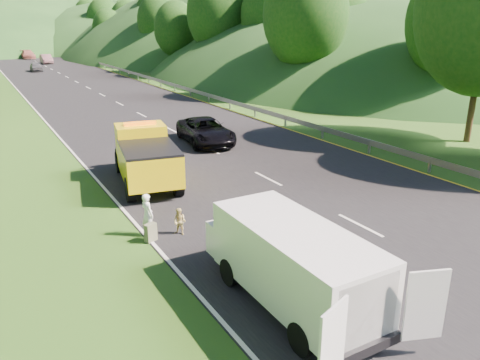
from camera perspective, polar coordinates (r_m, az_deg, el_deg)
ground at (r=16.96m, az=2.33°, el=-5.25°), size 320.00×320.00×0.00m
road_surface at (r=54.70m, az=-18.02°, el=10.64°), size 14.00×200.00×0.02m
guardrail at (r=68.51m, az=-14.30°, el=12.43°), size 0.06×140.00×1.52m
tree_line_right at (r=79.80m, az=-6.85°, el=13.68°), size 14.00×140.00×14.00m
hills_backdrop at (r=148.68m, az=-24.96°, el=14.44°), size 201.00×288.60×44.00m
tow_truck at (r=21.12m, az=-11.47°, el=2.90°), size 3.21×6.28×2.57m
white_van at (r=11.90m, az=6.23°, el=-9.74°), size 3.38×6.17×2.19m
woman at (r=16.31m, az=-11.04°, el=-6.62°), size 0.51×0.62×1.48m
child at (r=16.17m, az=-7.29°, el=-6.64°), size 0.57×0.58×0.94m
worker at (r=12.10m, az=16.54°, el=-16.88°), size 1.20×1.04×1.61m
suitcase at (r=15.74m, az=-10.84°, el=-6.32°), size 0.44×0.34×0.63m
spare_tire at (r=11.63m, az=12.79°, el=-18.14°), size 0.69×0.69×0.20m
passing_suv at (r=28.08m, az=-4.18°, el=4.50°), size 3.10×5.53×1.46m
dist_car_a at (r=75.80m, az=-23.54°, el=12.04°), size 1.52×3.78×1.29m
dist_car_b at (r=89.44m, az=-22.48°, el=12.97°), size 1.62×4.65×1.53m
dist_car_c at (r=102.40m, az=-24.37°, el=13.30°), size 2.25×5.52×1.60m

